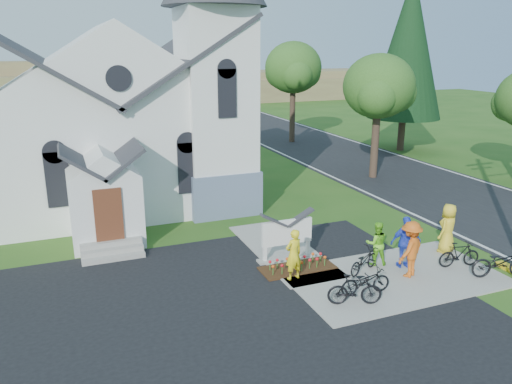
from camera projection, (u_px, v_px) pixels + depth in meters
name	position (u px, v px, depth m)	size (l,w,h in m)	color
ground	(365.00, 292.00, 15.56)	(120.00, 120.00, 0.00)	#285317
road	(365.00, 164.00, 32.48)	(8.00, 90.00, 0.02)	black
sidewalk	(395.00, 277.00, 16.53)	(7.00, 4.00, 0.05)	gray
church	(121.00, 94.00, 23.27)	(12.35, 12.00, 13.00)	white
church_sign	(287.00, 233.00, 17.70)	(2.20, 0.40, 1.70)	gray
flower_bed	(298.00, 268.00, 17.17)	(2.60, 1.10, 0.07)	#371F0F
tree_road_near	(379.00, 87.00, 27.81)	(4.00, 4.00, 7.05)	#3A2820
tree_road_mid	(293.00, 68.00, 38.53)	(4.40, 4.40, 7.80)	#3A2820
conifer	(408.00, 46.00, 34.86)	(5.20, 5.20, 12.40)	#3A2820
distant_hills	(149.00, 87.00, 66.37)	(61.00, 10.00, 5.60)	brown
cyclist_0	(294.00, 254.00, 16.14)	(0.63, 0.41, 1.72)	yellow
bike_0	(365.00, 281.00, 15.26)	(0.57, 1.64, 0.86)	black
cyclist_1	(377.00, 243.00, 17.26)	(0.76, 0.59, 1.56)	#6ED427
bike_1	(355.00, 289.00, 14.61)	(0.46, 1.61, 0.97)	black
cyclist_2	(406.00, 242.00, 17.00)	(1.07, 0.45, 1.83)	blue
bike_2	(364.00, 261.00, 16.76)	(0.54, 1.56, 0.82)	black
cyclist_3	(410.00, 249.00, 16.33)	(1.23, 0.71, 1.90)	#D45B17
bike_3	(459.00, 254.00, 17.16)	(0.42, 1.50, 0.90)	black
cyclist_4	(448.00, 228.00, 18.28)	(0.90, 0.59, 1.85)	yellow
bike_4	(501.00, 262.00, 16.38)	(0.69, 1.97, 1.04)	black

